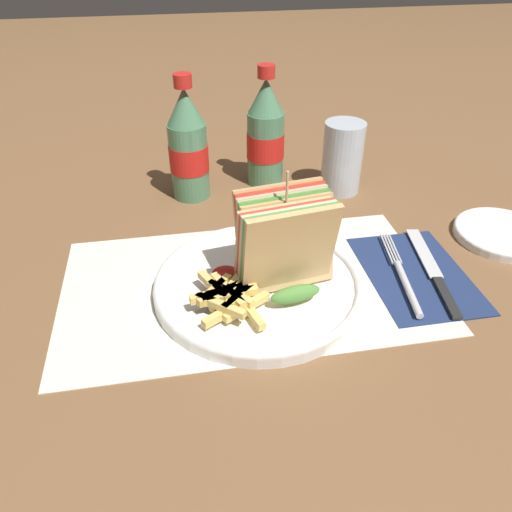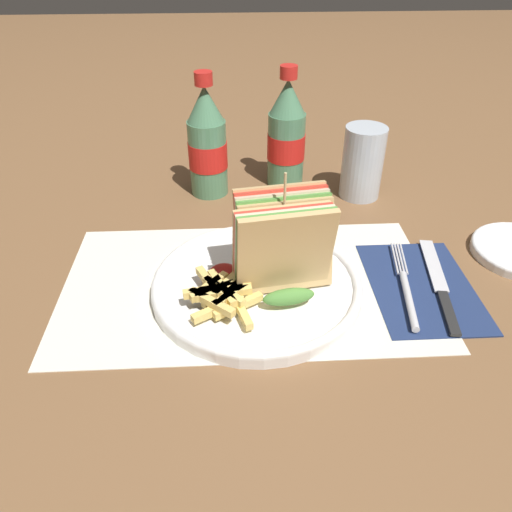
% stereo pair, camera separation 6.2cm
% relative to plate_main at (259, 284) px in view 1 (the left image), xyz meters
% --- Properties ---
extents(ground_plane, '(4.00, 4.00, 0.00)m').
position_rel_plate_main_xyz_m(ground_plane, '(0.01, -0.03, -0.01)').
color(ground_plane, brown).
extents(placemat, '(0.47, 0.27, 0.00)m').
position_rel_plate_main_xyz_m(placemat, '(-0.01, 0.01, -0.01)').
color(placemat, silver).
rests_on(placemat, ground_plane).
extents(plate_main, '(0.26, 0.26, 0.02)m').
position_rel_plate_main_xyz_m(plate_main, '(0.00, 0.00, 0.00)').
color(plate_main, white).
rests_on(plate_main, ground_plane).
extents(club_sandwich, '(0.12, 0.11, 0.15)m').
position_rel_plate_main_xyz_m(club_sandwich, '(0.03, -0.01, 0.06)').
color(club_sandwich, tan).
rests_on(club_sandwich, plate_main).
extents(fries_pile, '(0.09, 0.10, 0.02)m').
position_rel_plate_main_xyz_m(fries_pile, '(-0.04, -0.04, 0.02)').
color(fries_pile, '#E5C166').
rests_on(fries_pile, plate_main).
extents(ketchup_blob, '(0.03, 0.03, 0.01)m').
position_rel_plate_main_xyz_m(ketchup_blob, '(-0.04, 0.01, 0.02)').
color(ketchup_blob, maroon).
rests_on(ketchup_blob, plate_main).
extents(napkin, '(0.13, 0.19, 0.00)m').
position_rel_plate_main_xyz_m(napkin, '(0.21, -0.00, -0.01)').
color(napkin, navy).
rests_on(napkin, ground_plane).
extents(fork, '(0.04, 0.17, 0.01)m').
position_rel_plate_main_xyz_m(fork, '(0.19, -0.02, -0.00)').
color(fork, silver).
rests_on(fork, napkin).
extents(knife, '(0.04, 0.19, 0.00)m').
position_rel_plate_main_xyz_m(knife, '(0.23, -0.01, -0.00)').
color(knife, black).
rests_on(knife, napkin).
extents(coke_bottle_near, '(0.06, 0.06, 0.20)m').
position_rel_plate_main_xyz_m(coke_bottle_near, '(-0.06, 0.27, 0.08)').
color(coke_bottle_near, '#4C7F5B').
rests_on(coke_bottle_near, ground_plane).
extents(coke_bottle_far, '(0.06, 0.06, 0.20)m').
position_rel_plate_main_xyz_m(coke_bottle_far, '(0.07, 0.30, 0.08)').
color(coke_bottle_far, '#4C7F5B').
rests_on(coke_bottle_far, ground_plane).
extents(glass_near, '(0.07, 0.07, 0.12)m').
position_rel_plate_main_xyz_m(glass_near, '(0.18, 0.25, 0.04)').
color(glass_near, silver).
rests_on(glass_near, ground_plane).
extents(side_saucer, '(0.14, 0.14, 0.01)m').
position_rel_plate_main_xyz_m(side_saucer, '(0.37, 0.06, -0.00)').
color(side_saucer, white).
rests_on(side_saucer, ground_plane).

